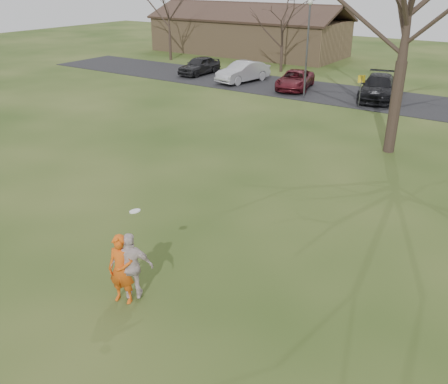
{
  "coord_description": "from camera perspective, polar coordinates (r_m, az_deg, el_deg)",
  "views": [
    {
      "loc": [
        7.6,
        -7.21,
        7.66
      ],
      "look_at": [
        0.0,
        4.0,
        1.5
      ],
      "focal_mm": 38.38,
      "sensor_mm": 36.0,
      "label": 1
    }
  ],
  "objects": [
    {
      "name": "catching_play",
      "position": [
        12.34,
        -10.92,
        -8.66
      ],
      "size": [
        1.15,
        0.96,
        2.41
      ],
      "color": "beige",
      "rests_on": "ground"
    },
    {
      "name": "player_defender",
      "position": [
        12.38,
        -12.12,
        -9.0
      ],
      "size": [
        0.79,
        0.64,
        1.89
      ],
      "primitive_type": "imported",
      "rotation": [
        0.0,
        0.0,
        0.31
      ],
      "color": "#DE5612",
      "rests_on": "ground"
    },
    {
      "name": "car_3",
      "position": [
        34.3,
        17.91,
        11.8
      ],
      "size": [
        3.23,
        5.71,
        1.56
      ],
      "primitive_type": "imported",
      "rotation": [
        0.0,
        0.0,
        0.2
      ],
      "color": "black",
      "rests_on": "parking_strip"
    },
    {
      "name": "car_1",
      "position": [
        38.26,
        2.27,
        14.12
      ],
      "size": [
        2.53,
        4.92,
        1.55
      ],
      "primitive_type": "imported",
      "rotation": [
        0.0,
        0.0,
        -0.2
      ],
      "color": "#AAA9AF",
      "rests_on": "parking_strip"
    },
    {
      "name": "ground",
      "position": [
        12.98,
        -10.19,
        -12.17
      ],
      "size": [
        120.0,
        120.0,
        0.0
      ],
      "primitive_type": "plane",
      "color": "#1E380F",
      "rests_on": "ground"
    },
    {
      "name": "lamp_post",
      "position": [
        32.88,
        9.96,
        17.66
      ],
      "size": [
        0.34,
        0.34,
        6.27
      ],
      "color": "#47474C",
      "rests_on": "ground"
    },
    {
      "name": "car_2",
      "position": [
        36.15,
        8.46,
        13.08
      ],
      "size": [
        3.26,
        5.11,
        1.31
      ],
      "primitive_type": "imported",
      "rotation": [
        0.0,
        0.0,
        0.25
      ],
      "color": "#59151D",
      "rests_on": "parking_strip"
    },
    {
      "name": "sign_yellow",
      "position": [
        31.37,
        15.99,
        12.11
      ],
      "size": [
        0.35,
        0.35,
        2.08
      ],
      "color": "#47474C",
      "rests_on": "ground"
    },
    {
      "name": "building",
      "position": [
        53.28,
        2.87,
        18.25
      ],
      "size": [
        20.6,
        8.5,
        5.14
      ],
      "color": "#8C6D4C",
      "rests_on": "ground"
    },
    {
      "name": "parking_strip",
      "position": [
        33.97,
        20.63,
        9.91
      ],
      "size": [
        62.0,
        6.5,
        0.04
      ],
      "primitive_type": "cube",
      "color": "black",
      "rests_on": "ground"
    },
    {
      "name": "car_0",
      "position": [
        41.36,
        -2.95,
        14.82
      ],
      "size": [
        1.78,
        4.29,
        1.45
      ],
      "primitive_type": "imported",
      "rotation": [
        0.0,
        0.0,
        -0.01
      ],
      "color": "black",
      "rests_on": "parking_strip"
    }
  ]
}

